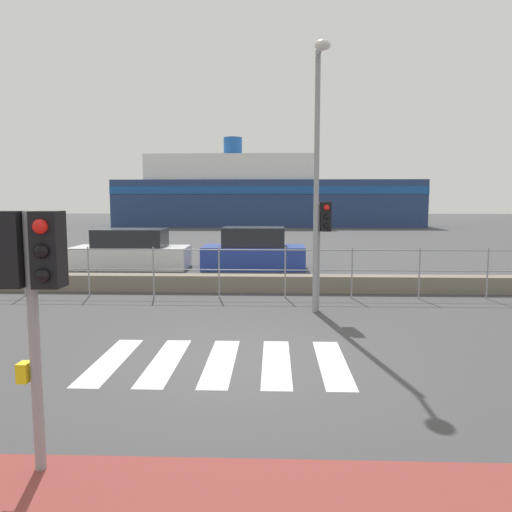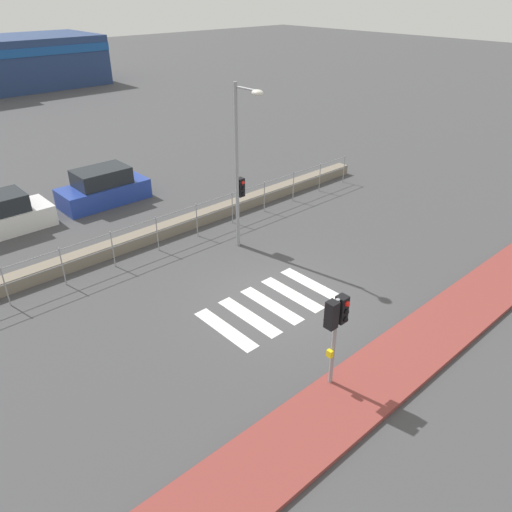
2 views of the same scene
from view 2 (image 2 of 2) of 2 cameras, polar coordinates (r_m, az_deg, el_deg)
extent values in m
plane|color=#424244|center=(15.44, 2.49, -5.24)|extent=(160.00, 160.00, 0.00)
cube|color=brown|center=(13.43, 15.10, -12.15)|extent=(24.00, 1.80, 0.12)
cube|color=silver|center=(14.32, -3.52, -8.35)|extent=(0.45, 2.40, 0.01)
cube|color=silver|center=(14.78, -0.79, -6.95)|extent=(0.45, 2.40, 0.01)
cube|color=silver|center=(15.28, 1.75, -5.62)|extent=(0.45, 2.40, 0.01)
cube|color=silver|center=(15.82, 4.11, -4.37)|extent=(0.45, 2.40, 0.01)
cube|color=silver|center=(16.38, 6.31, -3.19)|extent=(0.45, 2.40, 0.01)
cube|color=slate|center=(19.62, -10.29, 2.97)|extent=(21.55, 0.55, 0.47)
cylinder|color=gray|center=(18.51, -9.09, 5.02)|extent=(19.40, 0.03, 0.03)
cylinder|color=gray|center=(18.73, -8.97, 3.51)|extent=(19.40, 0.03, 0.03)
cylinder|color=gray|center=(16.68, -26.72, -3.14)|extent=(0.04, 0.04, 1.35)
cylinder|color=gray|center=(17.07, -21.23, -1.14)|extent=(0.04, 0.04, 1.35)
cylinder|color=gray|center=(17.64, -16.05, 0.75)|extent=(0.04, 0.04, 1.35)
cylinder|color=gray|center=(18.35, -11.22, 2.51)|extent=(0.04, 0.04, 1.35)
cylinder|color=gray|center=(19.20, -6.78, 4.10)|extent=(0.04, 0.04, 1.35)
cylinder|color=gray|center=(20.17, -2.72, 5.53)|extent=(0.04, 0.04, 1.35)
cylinder|color=gray|center=(21.25, 0.96, 6.80)|extent=(0.04, 0.04, 1.35)
cylinder|color=gray|center=(22.41, 4.29, 7.92)|extent=(0.04, 0.04, 1.35)
cylinder|color=gray|center=(23.64, 7.30, 8.91)|extent=(0.04, 0.04, 1.35)
cylinder|color=gray|center=(24.94, 10.01, 9.77)|extent=(0.04, 0.04, 1.35)
cylinder|color=gray|center=(11.90, 8.85, -9.95)|extent=(0.10, 0.10, 2.52)
cube|color=black|center=(11.24, 8.64, -6.68)|extent=(0.24, 0.24, 0.68)
sphere|color=red|center=(11.19, 8.17, -5.50)|extent=(0.13, 0.13, 0.13)
sphere|color=black|center=(11.31, 8.10, -6.38)|extent=(0.13, 0.13, 0.13)
sphere|color=black|center=(11.43, 8.03, -7.24)|extent=(0.13, 0.13, 0.13)
cube|color=black|center=(11.47, 9.74, -5.99)|extent=(0.24, 0.24, 0.68)
sphere|color=red|center=(11.28, 10.38, -5.40)|extent=(0.13, 0.13, 0.13)
sphere|color=black|center=(11.40, 10.29, -6.28)|extent=(0.13, 0.13, 0.13)
sphere|color=black|center=(11.52, 10.20, -7.14)|extent=(0.13, 0.13, 0.13)
cube|color=yellow|center=(11.97, 8.43, -10.97)|extent=(0.10, 0.14, 0.18)
cylinder|color=gray|center=(18.22, -2.16, 4.98)|extent=(0.10, 0.10, 2.56)
cube|color=black|center=(17.97, -1.80, 7.86)|extent=(0.24, 0.24, 0.68)
sphere|color=red|center=(17.79, -1.51, 8.38)|extent=(0.13, 0.13, 0.13)
sphere|color=black|center=(17.87, -1.50, 7.75)|extent=(0.13, 0.13, 0.13)
sphere|color=black|center=(17.94, -1.49, 7.12)|extent=(0.13, 0.13, 0.13)
cylinder|color=gray|center=(17.50, -2.20, 9.79)|extent=(0.12, 0.12, 5.87)
cylinder|color=gray|center=(16.40, -1.14, 18.58)|extent=(0.07, 1.05, 0.07)
ellipsoid|color=silver|center=(16.03, 0.17, 18.16)|extent=(0.32, 0.42, 0.19)
cube|color=#233D9E|center=(23.25, -16.97, 6.87)|extent=(3.81, 1.74, 0.86)
cube|color=#1E2328|center=(22.98, -17.25, 8.67)|extent=(2.29, 1.53, 0.70)
camera|label=1|loc=(11.44, 33.92, -8.57)|focal=35.00mm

